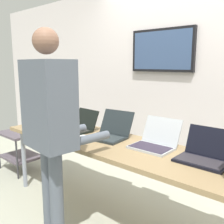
% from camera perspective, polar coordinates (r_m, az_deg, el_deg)
% --- Properties ---
extents(ground, '(8.00, 8.00, 0.04)m').
position_cam_1_polar(ground, '(2.72, 2.43, -23.30)').
color(ground, '#A1A391').
extents(back_wall, '(8.00, 0.11, 2.55)m').
position_cam_1_polar(back_wall, '(3.22, 15.34, 6.47)').
color(back_wall, silver).
rests_on(back_wall, ground).
extents(workbench, '(2.90, 0.70, 0.76)m').
position_cam_1_polar(workbench, '(2.39, 2.57, -8.55)').
color(workbench, '#957951').
rests_on(workbench, ground).
extents(laptop_station_0, '(0.32, 0.35, 0.23)m').
position_cam_1_polar(laptop_station_0, '(3.29, -12.64, -1.55)').
color(laptop_station_0, '#353439').
rests_on(laptop_station_0, workbench).
extents(laptop_station_1, '(0.37, 0.34, 0.22)m').
position_cam_1_polar(laptop_station_1, '(2.89, -7.14, -3.05)').
color(laptop_station_1, black).
rests_on(laptop_station_1, workbench).
extents(laptop_station_2, '(0.40, 0.41, 0.25)m').
position_cam_1_polar(laptop_station_2, '(2.59, -0.43, -4.43)').
color(laptop_station_2, '#1E2528').
rests_on(laptop_station_2, workbench).
extents(laptop_station_3, '(0.37, 0.36, 0.25)m').
position_cam_1_polar(laptop_station_3, '(2.33, 9.58, -6.40)').
color(laptop_station_3, '#B1B7BC').
rests_on(laptop_station_3, workbench).
extents(laptop_station_4, '(0.38, 0.32, 0.24)m').
position_cam_1_polar(laptop_station_4, '(2.11, 19.96, -8.77)').
color(laptop_station_4, black).
rests_on(laptop_station_4, workbench).
extents(person, '(0.48, 0.62, 1.76)m').
position_cam_1_polar(person, '(2.04, -13.58, -1.71)').
color(person, '#535B67').
rests_on(person, ground).
extents(paper_sheet, '(0.29, 0.35, 0.00)m').
position_cam_1_polar(paper_sheet, '(2.64, -9.39, -5.64)').
color(paper_sheet, white).
rests_on(paper_sheet, workbench).
extents(storage_cart, '(0.56, 0.44, 0.55)m').
position_cam_1_polar(storage_cart, '(3.90, -19.70, -6.89)').
color(storage_cart, '#524853').
rests_on(storage_cart, ground).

